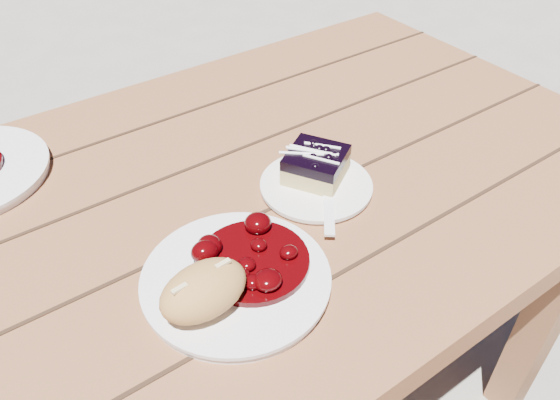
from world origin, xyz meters
TOP-DOWN VIEW (x-y plane):
  - picnic_table at (0.00, -0.00)m, footprint 2.00×1.55m
  - main_plate at (0.21, -0.18)m, footprint 0.24×0.24m
  - goulash_stew at (0.24, -0.17)m, footprint 0.15×0.15m
  - bread_roll at (0.16, -0.20)m, footprint 0.12×0.08m
  - dessert_plate at (0.42, -0.08)m, footprint 0.17×0.17m
  - blueberry_cake at (0.43, -0.07)m, footprint 0.12×0.12m
  - fork_dessert at (0.40, -0.14)m, footprint 0.12×0.14m

SIDE VIEW (x-z plane):
  - picnic_table at x=0.00m, z-range 0.21..0.96m
  - dessert_plate at x=0.42m, z-range 0.75..0.76m
  - main_plate at x=0.21m, z-range 0.75..0.77m
  - fork_dessert at x=0.40m, z-range 0.76..0.76m
  - blueberry_cake at x=0.43m, z-range 0.76..0.81m
  - goulash_stew at x=0.24m, z-range 0.77..0.81m
  - bread_roll at x=0.16m, z-range 0.77..0.82m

